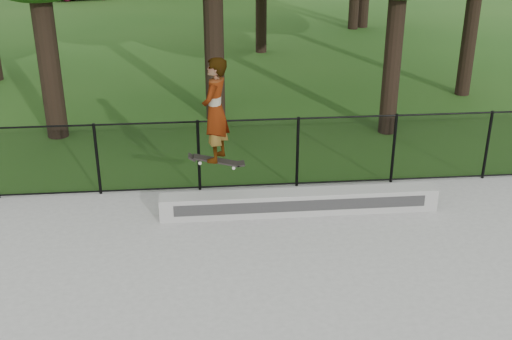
% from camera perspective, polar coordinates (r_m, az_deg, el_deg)
% --- Properties ---
extents(grind_ledge, '(5.25, 0.40, 0.44)m').
position_cam_1_polar(grind_ledge, '(12.15, 3.89, -2.87)').
color(grind_ledge, '#A2A29D').
rests_on(grind_ledge, concrete_slab).
extents(skater_airborne, '(0.83, 0.80, 2.04)m').
position_cam_1_polar(skater_airborne, '(11.25, -3.65, 5.21)').
color(skater_airborne, black).
rests_on(skater_airborne, ground).
extents(chainlink_fence, '(16.06, 0.06, 1.50)m').
position_cam_1_polar(chainlink_fence, '(13.03, 3.71, 1.61)').
color(chainlink_fence, black).
rests_on(chainlink_fence, concrete_slab).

